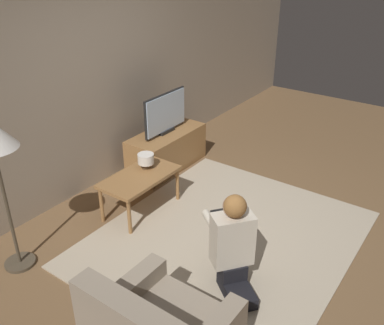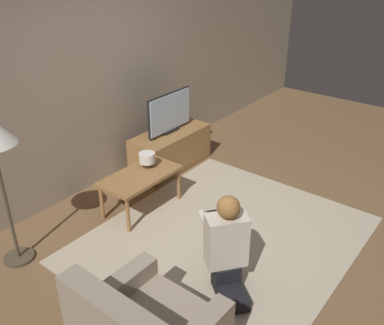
{
  "view_description": "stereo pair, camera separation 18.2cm",
  "coord_description": "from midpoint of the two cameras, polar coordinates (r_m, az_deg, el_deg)",
  "views": [
    {
      "loc": [
        -3.05,
        -1.75,
        2.69
      ],
      "look_at": [
        0.18,
        0.55,
        0.63
      ],
      "focal_mm": 40.0,
      "sensor_mm": 36.0,
      "label": 1
    },
    {
      "loc": [
        -2.94,
        -1.9,
        2.69
      ],
      "look_at": [
        0.18,
        0.55,
        0.63
      ],
      "focal_mm": 40.0,
      "sensor_mm": 36.0,
      "label": 2
    }
  ],
  "objects": [
    {
      "name": "ground_plane",
      "position": [
        4.41,
        3.31,
        -10.13
      ],
      "size": [
        10.0,
        10.0,
        0.0
      ],
      "primitive_type": "plane",
      "color": "brown"
    },
    {
      "name": "tv",
      "position": [
        5.45,
        -4.53,
        6.58
      ],
      "size": [
        0.77,
        0.08,
        0.52
      ],
      "color": "black",
      "rests_on": "tv_stand"
    },
    {
      "name": "person_kneeling",
      "position": [
        3.61,
        3.99,
        -10.68
      ],
      "size": [
        0.66,
        0.75,
        0.91
      ],
      "rotation": [
        0.0,
        0.0,
        2.48
      ],
      "color": "black",
      "rests_on": "rug"
    },
    {
      "name": "tv_stand",
      "position": [
        5.65,
        -4.31,
        1.72
      ],
      "size": [
        1.11,
        0.5,
        0.49
      ],
      "color": "olive",
      "rests_on": "ground_plane"
    },
    {
      "name": "rug",
      "position": [
        4.41,
        3.31,
        -10.05
      ],
      "size": [
        2.72,
        2.32,
        0.02
      ],
      "color": "#BCAD93",
      "rests_on": "ground_plane"
    },
    {
      "name": "wall_back",
      "position": [
        5.0,
        -15.59,
        10.3
      ],
      "size": [
        10.0,
        0.06,
        2.6
      ],
      "color": "tan",
      "rests_on": "ground_plane"
    },
    {
      "name": "table_lamp",
      "position": [
        4.74,
        -7.26,
        0.37
      ],
      "size": [
        0.18,
        0.18,
        0.17
      ],
      "color": "#4C3823",
      "rests_on": "coffee_table"
    },
    {
      "name": "coffee_table",
      "position": [
        4.67,
        -8.05,
        -2.27
      ],
      "size": [
        0.88,
        0.48,
        0.45
      ],
      "color": "olive",
      "rests_on": "ground_plane"
    }
  ]
}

